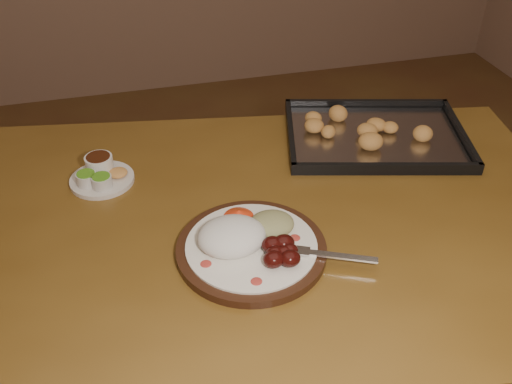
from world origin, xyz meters
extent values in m
plane|color=brown|center=(0.00, 0.00, 0.00)|extent=(4.00, 4.00, 0.00)
cube|color=brown|center=(-0.15, -0.23, 0.73)|extent=(1.63, 1.14, 0.04)
cylinder|color=#502E18|center=(-0.75, 0.26, 0.35)|extent=(0.07, 0.07, 0.71)
cylinder|color=#502E18|center=(0.59, 0.03, 0.35)|extent=(0.07, 0.07, 0.71)
cylinder|color=black|center=(-0.15, -0.34, 0.76)|extent=(0.30, 0.30, 0.02)
cylinder|color=silver|center=(-0.15, -0.34, 0.77)|extent=(0.26, 0.26, 0.01)
ellipsoid|color=#AC3129|center=(-0.25, -0.38, 0.77)|extent=(0.02, 0.02, 0.00)
ellipsoid|color=#AC3129|center=(-0.17, -0.45, 0.77)|extent=(0.02, 0.02, 0.00)
ellipsoid|color=#AC3129|center=(-0.06, -0.35, 0.77)|extent=(0.02, 0.02, 0.00)
ellipsoid|color=#AC3129|center=(-0.22, -0.28, 0.77)|extent=(0.02, 0.02, 0.00)
ellipsoid|color=white|center=(-0.19, -0.33, 0.79)|extent=(0.18, 0.17, 0.06)
ellipsoid|color=#410B09|center=(-0.12, -0.40, 0.79)|extent=(0.04, 0.03, 0.03)
ellipsoid|color=#410B09|center=(-0.09, -0.40, 0.79)|extent=(0.04, 0.03, 0.03)
ellipsoid|color=#410B09|center=(-0.09, -0.37, 0.79)|extent=(0.04, 0.03, 0.03)
ellipsoid|color=#410B09|center=(-0.09, -0.42, 0.79)|extent=(0.04, 0.03, 0.03)
ellipsoid|color=#410B09|center=(-0.11, -0.37, 0.79)|extent=(0.04, 0.03, 0.03)
ellipsoid|color=#410B09|center=(-0.10, -0.40, 0.79)|extent=(0.04, 0.03, 0.03)
ellipsoid|color=#410B09|center=(-0.12, -0.41, 0.79)|extent=(0.04, 0.03, 0.03)
ellipsoid|color=tan|center=(-0.10, -0.30, 0.78)|extent=(0.12, 0.12, 0.04)
cone|color=red|center=(-0.16, -0.26, 0.78)|extent=(0.07, 0.08, 0.03)
cube|color=silver|center=(0.01, -0.42, 0.77)|extent=(0.14, 0.07, 0.00)
cube|color=silver|center=(-0.06, -0.39, 0.78)|extent=(0.05, 0.04, 0.00)
cylinder|color=silver|center=(-0.09, -0.39, 0.78)|extent=(0.03, 0.02, 0.00)
cylinder|color=silver|center=(-0.09, -0.38, 0.78)|extent=(0.03, 0.02, 0.00)
cylinder|color=silver|center=(-0.09, -0.38, 0.78)|extent=(0.03, 0.02, 0.00)
cylinder|color=silver|center=(-0.08, -0.37, 0.78)|extent=(0.03, 0.02, 0.00)
cylinder|color=beige|center=(-0.43, -0.02, 0.76)|extent=(0.15, 0.15, 0.01)
cylinder|color=beige|center=(-0.46, -0.03, 0.78)|extent=(0.05, 0.05, 0.03)
cylinder|color=#4D931D|center=(-0.46, -0.03, 0.79)|extent=(0.04, 0.04, 0.00)
cylinder|color=beige|center=(-0.43, -0.05, 0.78)|extent=(0.05, 0.05, 0.03)
cylinder|color=#4D931D|center=(-0.43, -0.05, 0.79)|extent=(0.04, 0.04, 0.00)
cylinder|color=silver|center=(-0.43, 0.02, 0.78)|extent=(0.07, 0.07, 0.04)
cylinder|color=#37170A|center=(-0.43, 0.02, 0.80)|extent=(0.06, 0.06, 0.00)
ellipsoid|color=#CB8F47|center=(-0.39, -0.02, 0.77)|extent=(0.04, 0.04, 0.02)
cube|color=black|center=(0.27, 0.00, 0.75)|extent=(0.53, 0.44, 0.01)
cube|color=black|center=(0.31, 0.16, 0.77)|extent=(0.45, 0.13, 0.02)
cube|color=black|center=(0.23, -0.16, 0.77)|extent=(0.45, 0.13, 0.02)
cube|color=black|center=(0.49, -0.05, 0.77)|extent=(0.10, 0.33, 0.02)
cube|color=black|center=(0.06, 0.06, 0.77)|extent=(0.10, 0.33, 0.02)
cube|color=silver|center=(0.27, 0.00, 0.76)|extent=(0.49, 0.40, 0.00)
ellipsoid|color=#BB7641|center=(0.33, -0.01, 0.78)|extent=(0.05, 0.05, 0.04)
ellipsoid|color=#BB7641|center=(0.37, 0.02, 0.78)|extent=(0.07, 0.07, 0.04)
ellipsoid|color=#BB7641|center=(0.31, 0.10, 0.78)|extent=(0.06, 0.06, 0.04)
ellipsoid|color=#BB7641|center=(0.22, 0.07, 0.78)|extent=(0.07, 0.07, 0.04)
ellipsoid|color=#BB7641|center=(0.19, 0.05, 0.78)|extent=(0.06, 0.06, 0.04)
ellipsoid|color=#BB7641|center=(0.22, 0.00, 0.78)|extent=(0.06, 0.06, 0.04)
ellipsoid|color=#BB7641|center=(0.20, -0.04, 0.78)|extent=(0.07, 0.07, 0.04)
ellipsoid|color=#BB7641|center=(0.26, -0.10, 0.78)|extent=(0.06, 0.06, 0.04)
ellipsoid|color=#BB7641|center=(0.37, -0.06, 0.78)|extent=(0.07, 0.07, 0.04)
camera|label=1|loc=(-0.36, -1.17, 1.53)|focal=40.00mm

